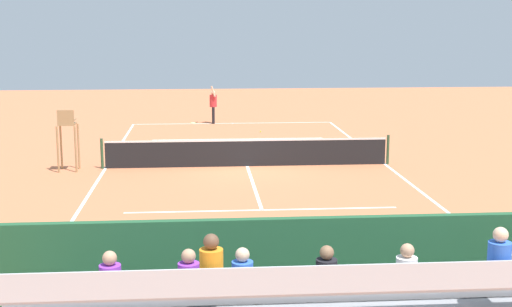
# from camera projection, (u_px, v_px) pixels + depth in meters

# --- Properties ---
(ground_plane) EXTENTS (60.00, 60.00, 0.00)m
(ground_plane) POSITION_uv_depth(u_px,v_px,m) (247.00, 166.00, 25.48)
(ground_plane) COLOR #CC7047
(court_line_markings) EXTENTS (10.10, 22.20, 0.01)m
(court_line_markings) POSITION_uv_depth(u_px,v_px,m) (247.00, 166.00, 25.51)
(court_line_markings) COLOR white
(court_line_markings) RESTS_ON ground
(tennis_net) EXTENTS (10.30, 0.10, 1.07)m
(tennis_net) POSITION_uv_depth(u_px,v_px,m) (247.00, 152.00, 25.38)
(tennis_net) COLOR black
(tennis_net) RESTS_ON ground
(backdrop_wall) EXTENTS (18.00, 0.16, 2.00)m
(backdrop_wall) POSITION_uv_depth(u_px,v_px,m) (305.00, 277.00, 11.57)
(backdrop_wall) COLOR #235633
(backdrop_wall) RESTS_ON ground
(umpire_chair) EXTENTS (0.67, 0.67, 2.14)m
(umpire_chair) POSITION_uv_depth(u_px,v_px,m) (67.00, 133.00, 24.45)
(umpire_chair) COLOR #A88456
(umpire_chair) RESTS_ON ground
(courtside_bench) EXTENTS (1.80, 0.40, 0.93)m
(courtside_bench) POSITION_uv_depth(u_px,v_px,m) (436.00, 283.00, 12.55)
(courtside_bench) COLOR #234C2D
(courtside_bench) RESTS_ON ground
(tennis_player) EXTENTS (0.36, 0.53, 1.93)m
(tennis_player) POSITION_uv_depth(u_px,v_px,m) (213.00, 103.00, 36.03)
(tennis_player) COLOR black
(tennis_player) RESTS_ON ground
(tennis_racket) EXTENTS (0.46, 0.55, 0.03)m
(tennis_racket) POSITION_uv_depth(u_px,v_px,m) (193.00, 123.00, 36.31)
(tennis_racket) COLOR black
(tennis_racket) RESTS_ON ground
(tennis_ball_near) EXTENTS (0.07, 0.07, 0.07)m
(tennis_ball_near) POSITION_uv_depth(u_px,v_px,m) (260.00, 131.00, 33.33)
(tennis_ball_near) COLOR #CCDB33
(tennis_ball_near) RESTS_ON ground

